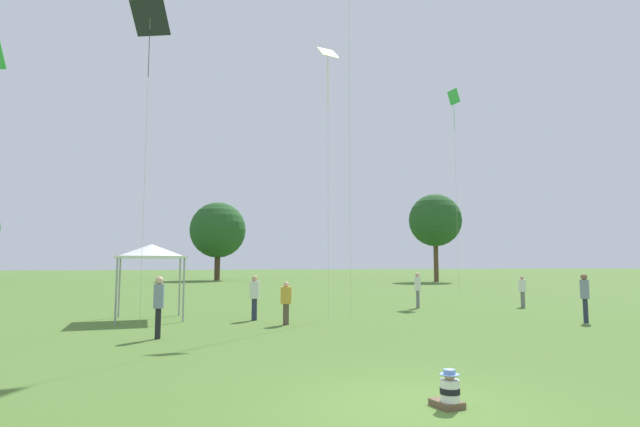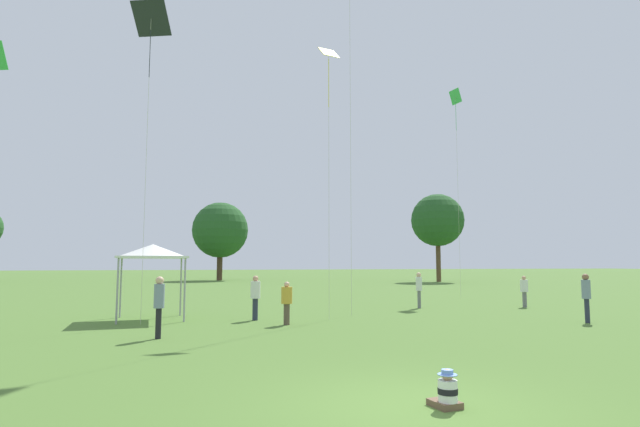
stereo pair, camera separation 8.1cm
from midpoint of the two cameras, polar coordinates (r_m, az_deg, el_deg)
name	(u,v)px [view 2 (the right image)]	position (r m, az deg, el deg)	size (l,w,h in m)	color
ground_plane	(412,407)	(8.29, 10.78, -20.92)	(300.00, 300.00, 0.00)	#4C702D
seated_toddler	(447,392)	(8.29, 14.59, -19.12)	(0.44, 0.51, 0.59)	brown
person_standing_0	(419,286)	(25.02, 11.33, -8.16)	(0.41, 0.41, 1.72)	slate
person_standing_1	(524,289)	(27.05, 22.38, -7.96)	(0.50, 0.50, 1.54)	slate
person_standing_2	(255,294)	(19.58, -7.28, -9.09)	(0.49, 0.49, 1.70)	#282D42
person_standing_3	(287,300)	(18.07, -3.69, -9.78)	(0.56, 0.56, 1.52)	brown
person_standing_4	(586,293)	(21.06, 28.24, -8.00)	(0.38, 0.38, 1.79)	#282D42
person_standing_5	(159,300)	(15.48, -17.77, -9.45)	(0.41, 0.41, 1.80)	black
canopy_tent	(153,252)	(20.68, -18.47, -4.17)	(2.81, 2.81, 2.92)	white
kite_0	(329,67)	(21.16, 1.11, 16.36)	(0.84, 0.69, 11.01)	yellow
kite_1	(456,105)	(34.18, 15.31, 11.85)	(0.44, 0.96, 13.37)	green
kite_2	(151,24)	(21.05, -18.65, 19.79)	(1.52, 1.24, 11.90)	#1E2328
distant_tree_1	(437,220)	(59.91, 13.32, -0.77)	(6.12, 6.12, 10.21)	brown
distant_tree_2	(220,230)	(63.89, -11.29, -1.88)	(6.95, 6.95, 9.77)	#473323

